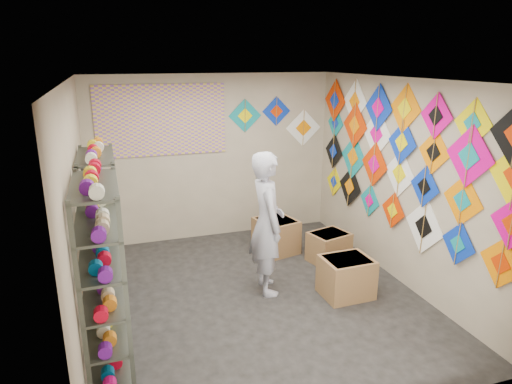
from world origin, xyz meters
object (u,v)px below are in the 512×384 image
object	(u,v)px
shelf_rack_back	(103,231)
shopkeeper	(267,223)
carton_a	(346,277)
carton_c	(276,236)
shelf_rack_front	(104,279)
carton_b	(329,247)

from	to	relation	value
shelf_rack_back	shopkeeper	xyz separation A→B (m)	(1.97, -0.31, -0.03)
shelf_rack_back	carton_a	xyz separation A→B (m)	(2.88, -0.78, -0.70)
shopkeeper	carton_c	distance (m)	1.41
shelf_rack_front	carton_b	distance (m)	3.56
shelf_rack_back	carton_c	bearing A→B (deg)	17.59
shelf_rack_front	shopkeeper	size ratio (longest dim) A/B	1.03
carton_a	carton_b	world-z (taller)	carton_a
carton_c	shelf_rack_front	bearing A→B (deg)	-153.39
shopkeeper	carton_a	bearing A→B (deg)	-112.27
shelf_rack_front	carton_c	distance (m)	3.36
shelf_rack_back	carton_b	bearing A→B (deg)	3.84
shelf_rack_front	shelf_rack_back	distance (m)	1.30
shelf_rack_front	shopkeeper	distance (m)	2.21
shelf_rack_back	carton_b	size ratio (longest dim) A/B	3.47
carton_a	carton_b	bearing A→B (deg)	73.80
carton_b	carton_c	xyz separation A→B (m)	(-0.62, 0.59, 0.04)
carton_b	carton_c	distance (m)	0.86
shelf_rack_front	shelf_rack_back	bearing A→B (deg)	90.00
shelf_rack_back	shopkeeper	bearing A→B (deg)	-9.02
carton_b	shopkeeper	bearing A→B (deg)	-170.59
shelf_rack_front	shopkeeper	bearing A→B (deg)	26.59
shelf_rack_front	shopkeeper	xyz separation A→B (m)	(1.97, 0.99, -0.03)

